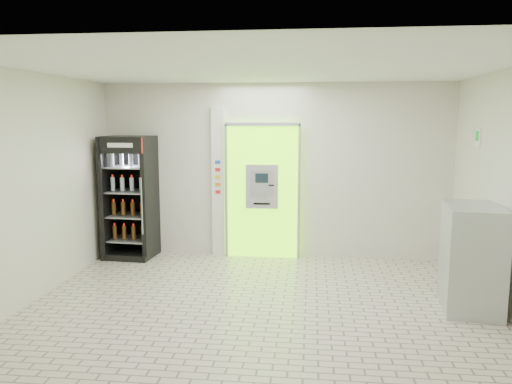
# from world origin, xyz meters

# --- Properties ---
(ground) EXTENTS (6.00, 6.00, 0.00)m
(ground) POSITION_xyz_m (0.00, 0.00, 0.00)
(ground) COLOR #C1B4A0
(ground) RESTS_ON ground
(room_shell) EXTENTS (6.00, 6.00, 6.00)m
(room_shell) POSITION_xyz_m (0.00, 0.00, 1.84)
(room_shell) COLOR beige
(room_shell) RESTS_ON ground
(atm_assembly) EXTENTS (1.30, 0.24, 2.33)m
(atm_assembly) POSITION_xyz_m (-0.20, 2.41, 1.17)
(atm_assembly) COLOR #7AFF08
(atm_assembly) RESTS_ON ground
(pillar) EXTENTS (0.22, 0.11, 2.60)m
(pillar) POSITION_xyz_m (-0.98, 2.45, 1.30)
(pillar) COLOR silver
(pillar) RESTS_ON ground
(beverage_cooler) EXTENTS (0.83, 0.77, 2.10)m
(beverage_cooler) POSITION_xyz_m (-2.47, 2.15, 1.01)
(beverage_cooler) COLOR black
(beverage_cooler) RESTS_ON ground
(steel_cabinet) EXTENTS (0.79, 1.07, 1.33)m
(steel_cabinet) POSITION_xyz_m (2.66, 0.29, 0.66)
(steel_cabinet) COLOR #ABADB3
(steel_cabinet) RESTS_ON ground
(exit_sign) EXTENTS (0.02, 0.22, 0.26)m
(exit_sign) POSITION_xyz_m (2.99, 1.40, 2.12)
(exit_sign) COLOR white
(exit_sign) RESTS_ON room_shell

